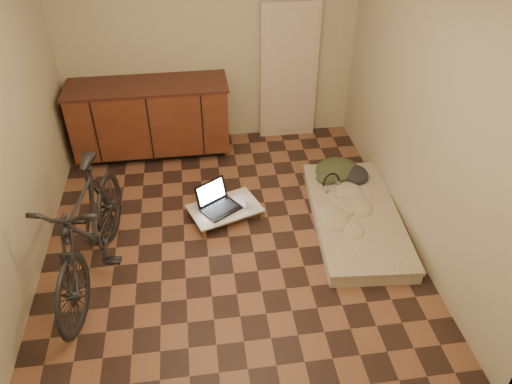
{
  "coord_description": "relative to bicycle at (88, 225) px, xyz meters",
  "views": [
    {
      "loc": [
        -0.25,
        -3.69,
        3.32
      ],
      "look_at": [
        0.27,
        -0.03,
        0.55
      ],
      "focal_mm": 35.0,
      "sensor_mm": 36.0,
      "label": 1
    }
  ],
  "objects": [
    {
      "name": "room_shell",
      "position": [
        1.2,
        0.35,
        0.7
      ],
      "size": [
        3.5,
        4.0,
        2.6
      ],
      "color": "brown",
      "rests_on": "ground"
    },
    {
      "name": "cabinets",
      "position": [
        0.45,
        2.06,
        -0.13
      ],
      "size": [
        1.84,
        0.62,
        0.91
      ],
      "color": "black",
      "rests_on": "ground"
    },
    {
      "name": "appliance_panel",
      "position": [
        2.15,
        2.29,
        0.25
      ],
      "size": [
        0.7,
        0.1,
        1.7
      ],
      "primitive_type": "cube",
      "color": "beige",
      "rests_on": "ground"
    },
    {
      "name": "bicycle",
      "position": [
        0.0,
        0.0,
        0.0
      ],
      "size": [
        0.83,
        1.92,
        1.2
      ],
      "primitive_type": "imported",
      "rotation": [
        0.0,
        0.0,
        -0.16
      ],
      "color": "black",
      "rests_on": "ground"
    },
    {
      "name": "futon",
      "position": [
        2.5,
        0.39,
        -0.52
      ],
      "size": [
        0.98,
        1.82,
        0.15
      ],
      "rotation": [
        0.0,
        0.0,
        -0.08
      ],
      "color": "beige",
      "rests_on": "ground"
    },
    {
      "name": "clothing_pile",
      "position": [
        2.54,
        1.05,
        -0.35
      ],
      "size": [
        0.55,
        0.47,
        0.21
      ],
      "primitive_type": null,
      "rotation": [
        0.0,
        0.0,
        -0.08
      ],
      "color": "#343E24",
      "rests_on": "futon"
    },
    {
      "name": "headphones",
      "position": [
        2.35,
        0.81,
        -0.37
      ],
      "size": [
        0.31,
        0.3,
        0.16
      ],
      "primitive_type": null,
      "rotation": [
        0.0,
        0.0,
        0.4
      ],
      "color": "black",
      "rests_on": "futon"
    },
    {
      "name": "lap_desk",
      "position": [
        1.19,
        0.68,
        -0.5
      ],
      "size": [
        0.82,
        0.66,
        0.12
      ],
      "rotation": [
        0.0,
        0.0,
        0.34
      ],
      "color": "brown",
      "rests_on": "ground"
    },
    {
      "name": "laptop",
      "position": [
        1.13,
        0.7,
        -0.43
      ],
      "size": [
        0.49,
        0.48,
        0.25
      ],
      "rotation": [
        0.0,
        0.0,
        0.58
      ],
      "color": "black",
      "rests_on": "lap_desk"
    },
    {
      "name": "mouse",
      "position": [
        1.41,
        0.67,
        -0.46
      ],
      "size": [
        0.07,
        0.11,
        0.04
      ],
      "primitive_type": "ellipsoid",
      "rotation": [
        0.0,
        0.0,
        0.03
      ],
      "color": "silver",
      "rests_on": "lap_desk"
    }
  ]
}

